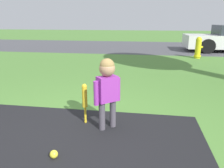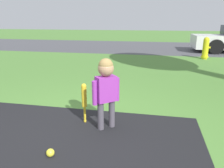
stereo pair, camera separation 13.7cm
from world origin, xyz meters
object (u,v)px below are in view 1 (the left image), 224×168
child (107,84)px  sports_ball (54,154)px  baseball_bat (85,98)px  fire_hydrant (198,48)px

child → sports_ball: child is taller
child → sports_ball: (-0.46, -0.78, -0.60)m
baseball_bat → fire_hydrant: 6.78m
sports_ball → fire_hydrant: size_ratio=0.11×
fire_hydrant → baseball_bat: bearing=-114.6°
sports_ball → fire_hydrant: 7.65m
baseball_bat → fire_hydrant: bearing=65.4°
baseball_bat → sports_ball: bearing=-97.1°
child → fire_hydrant: child is taller
child → fire_hydrant: 6.74m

